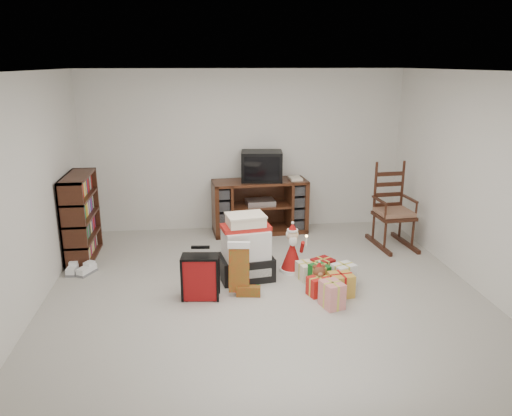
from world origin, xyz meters
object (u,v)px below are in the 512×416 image
at_px(rocking_chair, 392,216).
at_px(santa_figurine, 292,253).
at_px(bookshelf, 81,219).
at_px(crt_television, 262,166).
at_px(tv_stand, 260,206).
at_px(gift_cluster, 327,279).
at_px(gift_pile, 246,251).
at_px(teddy_bear, 318,279).
at_px(mrs_claus_figurine, 231,259).
at_px(red_suitcase, 201,277).
at_px(sneaker_pair, 80,270).

distance_m(rocking_chair, santa_figurine, 1.83).
distance_m(bookshelf, crt_television, 2.73).
distance_m(tv_stand, gift_cluster, 2.23).
xyz_separation_m(bookshelf, gift_cluster, (3.07, -1.34, -0.45)).
height_order(rocking_chair, gift_pile, rocking_chair).
bearing_deg(teddy_bear, gift_cluster, 20.91).
bearing_deg(mrs_claus_figurine, gift_cluster, -22.31).
relative_size(red_suitcase, crt_television, 0.91).
distance_m(teddy_bear, sneaker_pair, 3.02).
bearing_deg(red_suitcase, bookshelf, 143.86).
bearing_deg(teddy_bear, santa_figurine, 108.80).
relative_size(bookshelf, mrs_claus_figurine, 1.82).
height_order(teddy_bear, mrs_claus_figurine, mrs_claus_figurine).
relative_size(santa_figurine, gift_cluster, 0.67).
relative_size(bookshelf, gift_cluster, 1.19).
bearing_deg(rocking_chair, gift_cluster, -138.78).
xyz_separation_m(red_suitcase, gift_cluster, (1.49, 0.09, -0.15)).
distance_m(rocking_chair, gift_pile, 2.43).
height_order(bookshelf, rocking_chair, rocking_chair).
distance_m(teddy_bear, mrs_claus_figurine, 1.12).
bearing_deg(mrs_claus_figurine, gift_pile, -14.94).
bearing_deg(gift_cluster, bookshelf, 156.38).
bearing_deg(crt_television, red_suitcase, -107.36).
bearing_deg(crt_television, sneaker_pair, -145.23).
height_order(teddy_bear, crt_television, crt_television).
bearing_deg(teddy_bear, red_suitcase, -178.30).
height_order(gift_pile, gift_cluster, gift_pile).
distance_m(bookshelf, santa_figurine, 2.87).
xyz_separation_m(sneaker_pair, crt_television, (2.50, 1.36, 1.01)).
height_order(rocking_chair, gift_cluster, rocking_chair).
xyz_separation_m(mrs_claus_figurine, sneaker_pair, (-1.90, 0.33, -0.19)).
height_order(mrs_claus_figurine, sneaker_pair, mrs_claus_figurine).
relative_size(gift_cluster, crt_television, 1.48).
bearing_deg(red_suitcase, teddy_bear, 7.71).
xyz_separation_m(tv_stand, sneaker_pair, (-2.47, -1.36, -0.37)).
distance_m(teddy_bear, santa_figurine, 0.64).
height_order(gift_pile, santa_figurine, gift_pile).
distance_m(red_suitcase, crt_television, 2.56).
relative_size(gift_pile, sneaker_pair, 2.17).
xyz_separation_m(mrs_claus_figurine, crt_television, (0.60, 1.69, 0.81)).
bearing_deg(gift_pile, sneaker_pair, 160.70).
bearing_deg(rocking_chair, santa_figurine, -158.64).
bearing_deg(rocking_chair, bookshelf, 175.25).
bearing_deg(sneaker_pair, bookshelf, 109.28).
bearing_deg(bookshelf, teddy_bear, -25.20).
height_order(bookshelf, gift_cluster, bookshelf).
distance_m(rocking_chair, red_suitcase, 3.15).
height_order(tv_stand, sneaker_pair, tv_stand).
bearing_deg(tv_stand, gift_cluster, -80.27).
distance_m(mrs_claus_figurine, sneaker_pair, 1.94).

